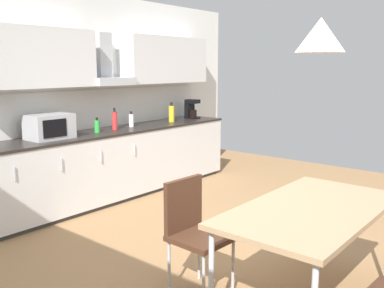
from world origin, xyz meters
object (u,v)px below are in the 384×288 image
(pendant_lamp, at_px, (321,35))
(bottle_white, at_px, (131,120))
(bottle_red, at_px, (115,120))
(bottle_green, at_px, (97,126))
(dining_table, at_px, (311,214))
(microwave, at_px, (49,127))
(chair_far_left, at_px, (193,224))
(coffee_maker, at_px, (191,109))
(bottle_yellow, at_px, (172,113))

(pendant_lamp, bearing_deg, bottle_white, 68.76)
(bottle_red, distance_m, bottle_green, 0.30)
(bottle_red, relative_size, pendant_lamp, 0.88)
(dining_table, bearing_deg, bottle_green, 78.96)
(microwave, height_order, chair_far_left, microwave)
(bottle_green, bearing_deg, pendant_lamp, -101.04)
(dining_table, bearing_deg, pendant_lamp, -90.90)
(coffee_maker, bearing_deg, bottle_green, -178.53)
(coffee_maker, relative_size, bottle_yellow, 1.04)
(bottle_white, bearing_deg, bottle_yellow, -4.42)
(bottle_red, bearing_deg, microwave, 179.90)
(coffee_maker, relative_size, pendant_lamp, 0.94)
(bottle_white, bearing_deg, bottle_green, -174.47)
(bottle_green, height_order, pendant_lamp, pendant_lamp)
(bottle_red, xyz_separation_m, chair_far_left, (-1.24, -2.35, -0.48))
(bottle_red, height_order, dining_table, bottle_red)
(coffee_maker, relative_size, bottle_red, 1.07)
(coffee_maker, xyz_separation_m, bottle_green, (-1.88, -0.05, -0.07))
(chair_far_left, distance_m, pendant_lamp, 1.61)
(bottle_red, bearing_deg, coffee_maker, 1.01)
(microwave, height_order, bottle_yellow, bottle_yellow)
(bottle_white, height_order, chair_far_left, bottle_white)
(coffee_maker, bearing_deg, dining_table, -128.28)
(bottle_white, relative_size, bottle_yellow, 0.73)
(microwave, height_order, dining_table, microwave)
(pendant_lamp, bearing_deg, bottle_red, 73.84)
(bottle_red, height_order, chair_far_left, bottle_red)
(coffee_maker, relative_size, dining_table, 0.20)
(microwave, xyz_separation_m, bottle_yellow, (2.02, -0.02, -0.02))
(bottle_green, bearing_deg, microwave, 178.05)
(coffee_maker, distance_m, bottle_yellow, 0.51)
(microwave, bearing_deg, bottle_white, 1.74)
(coffee_maker, distance_m, bottle_white, 1.26)
(bottle_yellow, height_order, dining_table, bottle_yellow)
(coffee_maker, bearing_deg, pendant_lamp, -128.28)
(bottle_red, height_order, pendant_lamp, pendant_lamp)
(bottle_yellow, distance_m, dining_table, 3.70)
(microwave, xyz_separation_m, bottle_white, (1.27, 0.04, -0.05))
(bottle_white, xyz_separation_m, dining_table, (-1.23, -3.17, -0.28))
(coffee_maker, xyz_separation_m, bottle_yellow, (-0.51, -0.05, -0.03))
(bottle_red, xyz_separation_m, bottle_white, (0.32, 0.04, -0.03))
(bottle_red, xyz_separation_m, dining_table, (-0.91, -3.13, -0.31))
(bottle_red, xyz_separation_m, pendant_lamp, (-0.91, -3.13, 0.88))
(pendant_lamp, bearing_deg, bottle_green, 78.96)
(bottle_white, xyz_separation_m, chair_far_left, (-1.56, -2.39, -0.45))
(chair_far_left, xyz_separation_m, pendant_lamp, (0.33, -0.78, 1.36))
(bottle_white, bearing_deg, bottle_red, -172.97)
(bottle_red, xyz_separation_m, bottle_green, (-0.30, -0.02, -0.04))
(microwave, height_order, pendant_lamp, pendant_lamp)
(microwave, relative_size, chair_far_left, 0.55)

